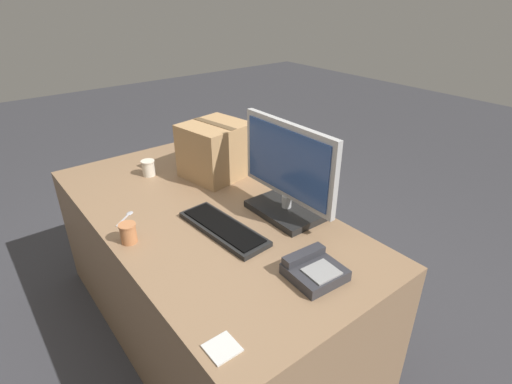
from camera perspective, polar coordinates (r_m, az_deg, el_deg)
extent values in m
plane|color=#38383D|center=(2.36, -6.65, -18.13)|extent=(12.00, 12.00, 0.00)
cube|color=#8C6B4C|center=(2.11, -7.19, -11.22)|extent=(1.80, 0.90, 0.73)
cube|color=black|center=(1.87, 4.36, -2.55)|extent=(0.34, 0.24, 0.03)
cylinder|color=#B2B2B2|center=(1.85, 4.41, -1.33)|extent=(0.04, 0.04, 0.06)
cube|color=#B2B2B2|center=(1.76, 4.64, 4.45)|extent=(0.56, 0.03, 0.35)
cube|color=#2D4C8C|center=(1.75, 4.23, 4.31)|extent=(0.51, 0.01, 0.30)
cube|color=black|center=(1.74, -4.69, -5.22)|extent=(0.47, 0.19, 0.02)
cube|color=black|center=(1.74, -4.71, -4.84)|extent=(0.43, 0.15, 0.01)
cube|color=#2D2D33|center=(1.50, 8.40, -11.26)|extent=(0.20, 0.20, 0.04)
cube|color=#2D2D33|center=(1.51, 6.87, -8.96)|extent=(0.06, 0.18, 0.03)
cube|color=gray|center=(1.46, 9.34, -11.16)|extent=(0.11, 0.12, 0.01)
cylinder|color=beige|center=(2.30, -15.11, 3.24)|extent=(0.07, 0.07, 0.08)
cylinder|color=beige|center=(2.28, -15.24, 4.25)|extent=(0.07, 0.07, 0.01)
cylinder|color=#BC7547|center=(1.73, -17.77, -5.71)|extent=(0.07, 0.07, 0.08)
cylinder|color=#BC7547|center=(1.71, -17.97, -4.51)|extent=(0.07, 0.07, 0.01)
cube|color=#B2B2B7|center=(1.91, -18.53, -3.87)|extent=(0.07, 0.08, 0.00)
ellipsoid|color=#B2B2B7|center=(1.96, -17.59, -2.92)|extent=(0.05, 0.05, 0.00)
cube|color=tan|center=(2.20, -5.80, 5.99)|extent=(0.35, 0.37, 0.29)
cube|color=brown|center=(2.15, -5.99, 9.68)|extent=(0.30, 0.09, 0.00)
cube|color=silver|center=(1.26, -4.85, -21.33)|extent=(0.09, 0.09, 0.01)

